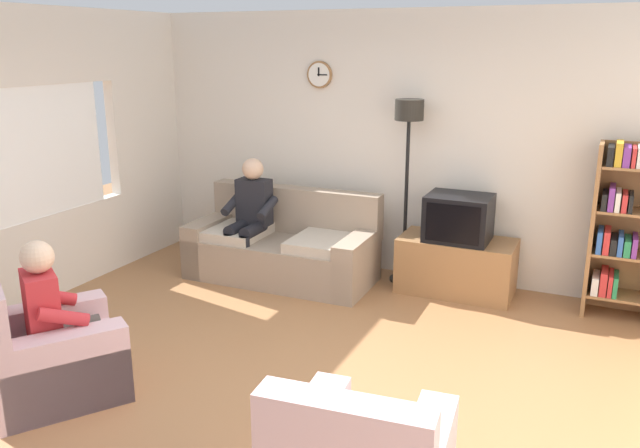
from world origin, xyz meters
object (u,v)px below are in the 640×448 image
Objects in this scene: armchair_near_window at (49,356)px; tv at (459,218)px; person_in_left_armchair at (57,311)px; floor_lamp at (408,141)px; tv_stand at (456,266)px; bookshelf at (626,228)px; person_on_couch at (249,212)px; couch at (283,249)px.

tv is at bearing 55.39° from armchair_near_window.
person_in_left_armchair is (-2.06, -2.98, -0.16)m from tv.
tv is at bearing -12.38° from floor_lamp.
tv_stand is 0.59× the size of floor_lamp.
tv is 0.32× the size of floor_lamp.
person_in_left_armchair is at bearing -115.72° from floor_lamp.
bookshelf is 1.40× the size of person_in_left_armchair.
person_in_left_armchair is at bearing -89.99° from person_on_couch.
person_on_couch is 1.11× the size of person_in_left_armchair.
couch and armchair_near_window have the same top height.
armchair_near_window is at bearing -124.41° from person_in_left_armchair.
couch is 0.52m from person_on_couch.
couch is 1.76m from tv_stand.
armchair_near_window is 2.67m from person_on_couch.
armchair_near_window is 0.95× the size of person_on_couch.
bookshelf reaches higher than person_on_couch.
person_on_couch is at bearing 88.91° from armchair_near_window.
tv_stand is 3.66m from person_in_left_armchair.
armchair_near_window is at bearing -115.94° from floor_lamp.
floor_lamp is 1.65× the size of person_in_left_armchair.
armchair_near_window is (-3.56, -3.15, -0.52)m from bookshelf.
bookshelf is at bearing 7.23° from couch.
floor_lamp is 3.72m from armchair_near_window.
armchair_near_window reaches higher than tv_stand.
tv_stand is 1.31m from floor_lamp.
tv is 1.45m from bookshelf.
tv is at bearing -176.31° from bookshelf.
person_on_couch is 2.56m from person_in_left_armchair.
person_on_couch is at bearing -167.82° from tv_stand.
couch is at bearing -169.85° from tv.
tv_stand is at bearing -177.27° from bookshelf.
bookshelf is at bearing 3.69° from tv.
tv is 0.38× the size of bookshelf.
person_in_left_armchair is at bearing -96.97° from couch.
couch is 1.69m from floor_lamp.
tv is 0.51× the size of armchair_near_window.
person_in_left_armchair is (-2.06, -3.01, 0.33)m from tv_stand.
tv is 2.10m from person_on_couch.
person_in_left_armchair reaches higher than tv.
bookshelf is at bearing 2.73° from tv_stand.
armchair_near_window is 0.33m from person_in_left_armchair.
floor_lamp is at bearing 20.33° from couch.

